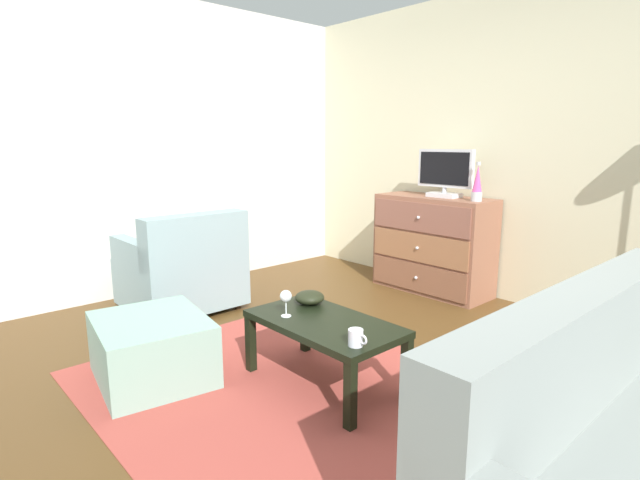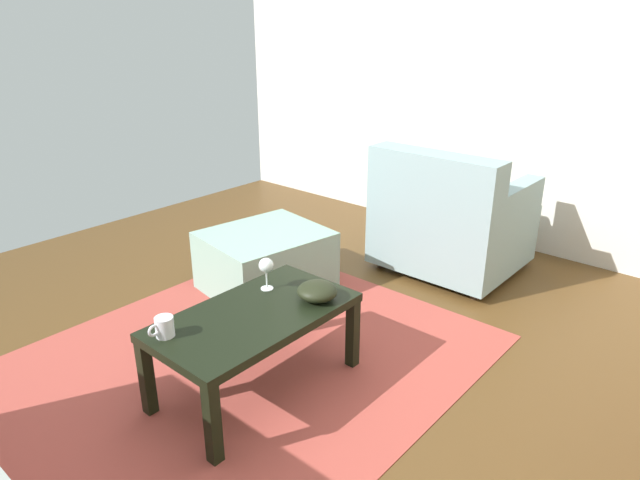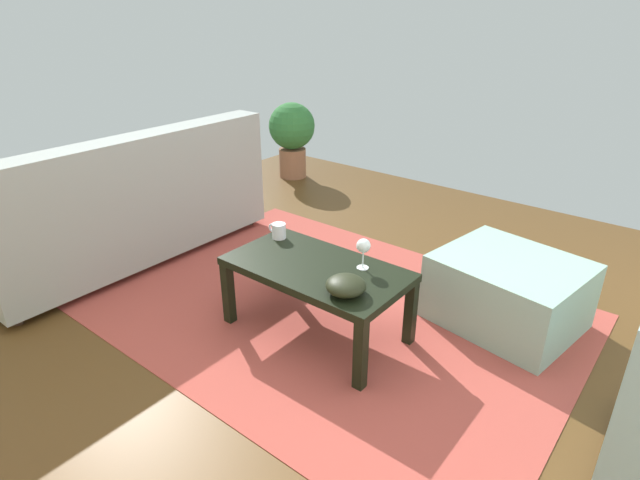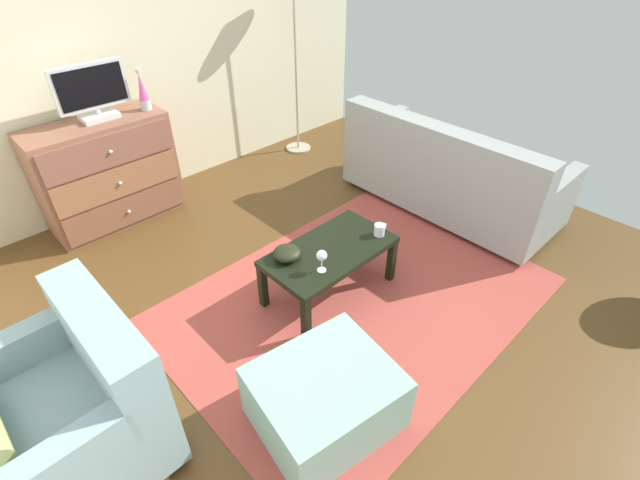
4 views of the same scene
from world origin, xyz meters
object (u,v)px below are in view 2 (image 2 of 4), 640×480
Objects in this scene: wine_glass at (266,266)px; armchair at (450,220)px; coffee_table at (255,323)px; mug at (164,327)px; bowl_decorative at (317,291)px; ottoman at (266,261)px.

wine_glass is 0.18× the size of armchair.
wine_glass is at bearing -147.95° from coffee_table.
mug is 0.13× the size of armchair.
armchair is (-1.54, 0.13, -0.16)m from wine_glass.
bowl_decorative is at bearing 154.98° from coffee_table.
wine_glass is at bearing 47.26° from ottoman.
mug is at bearing -21.53° from bowl_decorative.
mug is 0.16× the size of ottoman.
mug is 2.11m from armchair.
wine_glass reaches higher than bowl_decorative.
mug is at bearing -18.85° from coffee_table.
coffee_table is 7.98× the size of mug.
bowl_decorative is 0.26× the size of ottoman.
bowl_decorative is at bearing 107.33° from wine_glass.
wine_glass is 0.22× the size of ottoman.
ottoman is at bearing -119.03° from bowl_decorative.
armchair is at bearing 176.44° from mug.
mug is 1.27m from ottoman.
armchair is 1.22× the size of ottoman.
bowl_decorative is (-0.27, 0.13, 0.09)m from coffee_table.
coffee_table is 1.03m from ottoman.
bowl_decorative is (-0.64, 0.25, -0.00)m from mug.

